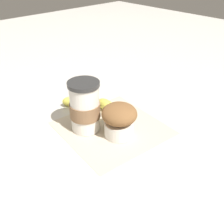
# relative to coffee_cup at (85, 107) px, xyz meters

# --- Properties ---
(ground_plane) EXTENTS (3.00, 3.00, 0.00)m
(ground_plane) POSITION_rel_coffee_cup_xyz_m (0.05, -0.05, -0.07)
(ground_plane) COLOR beige
(paper_napkin) EXTENTS (0.29, 0.29, 0.00)m
(paper_napkin) POSITION_rel_coffee_cup_xyz_m (0.05, -0.05, -0.07)
(paper_napkin) COLOR beige
(paper_napkin) RESTS_ON ground_plane
(coffee_cup) EXTENTS (0.08, 0.08, 0.14)m
(coffee_cup) POSITION_rel_coffee_cup_xyz_m (0.00, 0.00, 0.00)
(coffee_cup) COLOR silver
(coffee_cup) RESTS_ON paper_napkin
(muffin) EXTENTS (0.09, 0.09, 0.09)m
(muffin) POSITION_rel_coffee_cup_xyz_m (0.05, -0.08, -0.02)
(muffin) COLOR white
(muffin) RESTS_ON paper_napkin
(banana) EXTENTS (0.12, 0.21, 0.03)m
(banana) POSITION_rel_coffee_cup_xyz_m (0.09, 0.06, -0.05)
(banana) COLOR #D6CC4C
(banana) RESTS_ON paper_napkin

